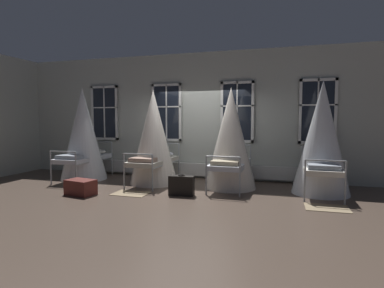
{
  "coord_description": "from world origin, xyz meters",
  "views": [
    {
      "loc": [
        2.29,
        -7.47,
        1.68
      ],
      "look_at": [
        0.04,
        0.16,
        1.06
      ],
      "focal_mm": 29.32,
      "sensor_mm": 36.0,
      "label": 1
    }
  ],
  "objects_px": {
    "cot_first": "(83,135)",
    "travel_trunk": "(81,187)",
    "cot_third": "(231,139)",
    "suitcase_dark": "(181,186)",
    "cot_fourth": "(322,139)",
    "cot_second": "(154,138)"
  },
  "relations": [
    {
      "from": "cot_first",
      "to": "travel_trunk",
      "type": "height_order",
      "value": "cot_first"
    },
    {
      "from": "cot_first",
      "to": "cot_third",
      "type": "height_order",
      "value": "cot_first"
    },
    {
      "from": "suitcase_dark",
      "to": "travel_trunk",
      "type": "height_order",
      "value": "suitcase_dark"
    },
    {
      "from": "cot_first",
      "to": "cot_fourth",
      "type": "xyz_separation_m",
      "value": [
        6.25,
        0.01,
        -0.0
      ]
    },
    {
      "from": "cot_first",
      "to": "cot_third",
      "type": "distance_m",
      "value": 4.17
    },
    {
      "from": "cot_first",
      "to": "suitcase_dark",
      "type": "relative_size",
      "value": 4.54
    },
    {
      "from": "cot_second",
      "to": "cot_third",
      "type": "relative_size",
      "value": 1.0
    },
    {
      "from": "cot_second",
      "to": "travel_trunk",
      "type": "distance_m",
      "value": 2.22
    },
    {
      "from": "travel_trunk",
      "to": "suitcase_dark",
      "type": "bearing_deg",
      "value": 14.63
    },
    {
      "from": "cot_third",
      "to": "cot_fourth",
      "type": "distance_m",
      "value": 2.08
    },
    {
      "from": "travel_trunk",
      "to": "cot_first",
      "type": "bearing_deg",
      "value": 123.16
    },
    {
      "from": "cot_second",
      "to": "cot_third",
      "type": "bearing_deg",
      "value": -87.52
    },
    {
      "from": "cot_second",
      "to": "suitcase_dark",
      "type": "distance_m",
      "value": 1.84
    },
    {
      "from": "cot_second",
      "to": "cot_fourth",
      "type": "height_order",
      "value": "cot_fourth"
    },
    {
      "from": "cot_third",
      "to": "cot_fourth",
      "type": "bearing_deg",
      "value": -89.78
    },
    {
      "from": "cot_second",
      "to": "cot_fourth",
      "type": "relative_size",
      "value": 0.96
    },
    {
      "from": "suitcase_dark",
      "to": "travel_trunk",
      "type": "xyz_separation_m",
      "value": [
        -2.2,
        -0.57,
        -0.05
      ]
    },
    {
      "from": "cot_third",
      "to": "cot_first",
      "type": "bearing_deg",
      "value": 91.88
    },
    {
      "from": "cot_second",
      "to": "cot_fourth",
      "type": "distance_m",
      "value": 4.11
    },
    {
      "from": "cot_fourth",
      "to": "cot_third",
      "type": "bearing_deg",
      "value": 89.79
    },
    {
      "from": "cot_first",
      "to": "cot_second",
      "type": "distance_m",
      "value": 2.14
    },
    {
      "from": "cot_second",
      "to": "cot_third",
      "type": "distance_m",
      "value": 2.03
    }
  ]
}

